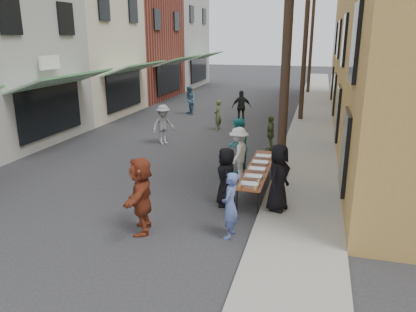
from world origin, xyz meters
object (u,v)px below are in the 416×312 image
Objects in this scene: utility_pole_near at (287,42)px; serving_table at (258,169)px; utility_pole_far at (312,38)px; catering_tray_sausage at (249,185)px; utility_pole_mid at (305,39)px; guest_front_c at (238,145)px; server at (278,177)px; guest_front_a at (226,177)px.

utility_pole_near reaches higher than serving_table.
utility_pole_far is 18.00× the size of catering_tray_sausage.
utility_pole_far reaches higher than catering_tray_sausage.
utility_pole_mid is 1.00× the size of utility_pole_far.
utility_pole_mid reaches higher than catering_tray_sausage.
catering_tray_sausage is at bearing 18.12° from guest_front_c.
utility_pole_far is at bearing 88.29° from serving_table.
serving_table is at bearing 42.91° from server.
utility_pole_mid is at bearing 86.52° from serving_table.
server reaches higher than guest_front_c.
guest_front_a is (-1.41, -24.97, -3.65)m from utility_pole_far.
server is at bearing 30.15° from guest_front_c.
server is at bearing -63.54° from serving_table.
utility_pole_mid reaches higher than guest_front_c.
catering_tray_sausage is 3.49m from guest_front_c.
utility_pole_near is 4.03m from guest_front_a.
catering_tray_sausage is (-0.70, -1.23, -3.71)m from utility_pole_near.
guest_front_c reaches higher than serving_table.
guest_front_c is 3.65m from server.
serving_table is 8.00× the size of catering_tray_sausage.
catering_tray_sausage is at bearing -93.05° from utility_pole_mid.
utility_pole_mid is 12.21m from serving_table.
server reaches higher than guest_front_a.
utility_pole_mid is 5.28× the size of guest_front_a.
utility_pole_near is 3.88m from serving_table.
guest_front_c is at bearing 128.82° from utility_pole_near.
guest_front_c is (-0.99, 1.69, 0.25)m from serving_table.
serving_table is at bearing 136.44° from guest_front_a.
catering_tray_sausage is 0.29× the size of guest_front_a.
server is (1.46, -0.13, 0.17)m from guest_front_a.
utility_pole_far is (0.00, 12.00, 0.00)m from utility_pole_mid.
utility_pole_mid is (0.00, 12.00, 0.00)m from utility_pole_near.
utility_pole_far is 23.89m from serving_table.
server is (1.75, -3.21, 0.06)m from guest_front_c.
serving_table is 2.35× the size of guest_front_a.
utility_pole_mid is at bearing 86.95° from catering_tray_sausage.
utility_pole_mid is at bearing 90.00° from utility_pole_near.
guest_front_a is (-0.71, 0.26, 0.06)m from catering_tray_sausage.
utility_pole_mid is at bearing 16.67° from server.
catering_tray_sausage is at bearing -119.78° from utility_pole_near.
guest_front_c is 1.04× the size of server.
utility_pole_mid is 12.00m from utility_pole_far.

